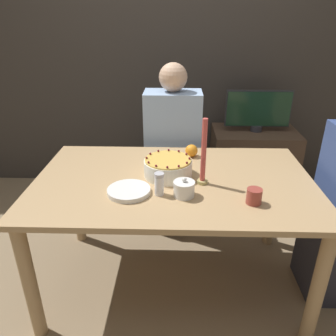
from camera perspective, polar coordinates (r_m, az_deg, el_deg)
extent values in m
plane|color=#8C7556|center=(2.20, 0.84, -18.83)|extent=(12.00, 12.00, 0.00)
cube|color=#38332D|center=(2.99, 1.50, 20.82)|extent=(8.00, 0.05, 2.60)
cube|color=tan|center=(1.78, 0.99, -2.32)|extent=(1.51, 0.93, 0.03)
cylinder|color=tan|center=(1.82, -22.96, -18.00)|extent=(0.07, 0.07, 0.69)
cylinder|color=tan|center=(1.80, 24.60, -18.74)|extent=(0.07, 0.07, 0.69)
cylinder|color=tan|center=(2.42, -15.64, -5.15)|extent=(0.07, 0.07, 0.69)
cylinder|color=tan|center=(2.41, 17.87, -5.60)|extent=(0.07, 0.07, 0.69)
cylinder|color=white|center=(1.79, 0.00, 0.00)|extent=(0.26, 0.26, 0.09)
cylinder|color=gold|center=(1.77, 0.00, 1.45)|extent=(0.25, 0.25, 0.01)
sphere|color=maroon|center=(1.77, 3.77, 1.70)|extent=(0.01, 0.01, 0.01)
sphere|color=maroon|center=(1.82, 3.22, 2.43)|extent=(0.01, 0.01, 0.01)
sphere|color=maroon|center=(1.86, 1.89, 2.96)|extent=(0.01, 0.01, 0.01)
sphere|color=maroon|center=(1.88, 0.11, 3.16)|extent=(0.01, 0.01, 0.01)
sphere|color=maroon|center=(1.86, -1.69, 3.00)|extent=(0.01, 0.01, 0.01)
sphere|color=maroon|center=(1.83, -3.10, 2.51)|extent=(0.01, 0.01, 0.01)
sphere|color=maroon|center=(1.78, -3.75, 1.79)|extent=(0.01, 0.01, 0.01)
sphere|color=maroon|center=(1.72, -3.41, 1.01)|extent=(0.01, 0.01, 0.01)
sphere|color=maroon|center=(1.68, -2.09, 0.40)|extent=(0.01, 0.01, 0.01)
sphere|color=maroon|center=(1.66, -0.12, 0.15)|extent=(0.01, 0.01, 0.01)
sphere|color=maroon|center=(1.68, 1.88, 0.35)|extent=(0.01, 0.01, 0.01)
sphere|color=maroon|center=(1.72, 3.30, 0.93)|extent=(0.01, 0.01, 0.01)
cylinder|color=white|center=(1.60, 2.80, -3.84)|extent=(0.10, 0.10, 0.07)
cylinder|color=white|center=(1.58, 2.83, -2.62)|extent=(0.11, 0.11, 0.01)
sphere|color=white|center=(1.58, 2.85, -2.04)|extent=(0.02, 0.02, 0.02)
cylinder|color=white|center=(1.60, -1.53, -3.09)|extent=(0.05, 0.05, 0.10)
cylinder|color=silver|center=(1.58, -1.56, -1.22)|extent=(0.05, 0.05, 0.02)
cylinder|color=white|center=(1.65, -6.82, -4.22)|extent=(0.22, 0.22, 0.01)
cylinder|color=white|center=(1.65, -6.83, -3.98)|extent=(0.22, 0.22, 0.01)
cylinder|color=white|center=(1.64, -6.84, -3.74)|extent=(0.22, 0.22, 0.01)
cylinder|color=tan|center=(1.74, 5.98, -2.35)|extent=(0.06, 0.06, 0.02)
cylinder|color=#CC4C47|center=(1.66, 6.25, 3.04)|extent=(0.03, 0.03, 0.34)
cylinder|color=#993D33|center=(1.59, 14.76, -4.78)|extent=(0.07, 0.07, 0.08)
sphere|color=orange|center=(2.05, 4.11, 3.04)|extent=(0.08, 0.08, 0.08)
cube|color=#2D2D38|center=(2.60, 0.76, -4.94)|extent=(0.34, 0.34, 0.45)
cube|color=#99B7E0|center=(2.38, 0.83, 6.06)|extent=(0.40, 0.24, 0.60)
sphere|color=#D8AD8C|center=(2.28, 0.90, 15.53)|extent=(0.19, 0.19, 0.19)
cube|color=#2D2D38|center=(2.23, 26.90, -13.77)|extent=(0.34, 0.34, 0.45)
cube|color=#4C3828|center=(3.05, 14.40, 0.77)|extent=(0.72, 0.46, 0.62)
cylinder|color=#2D2D33|center=(2.93, 15.10, 6.73)|extent=(0.10, 0.10, 0.05)
cube|color=#2D2D33|center=(2.89, 15.45, 9.93)|extent=(0.55, 0.02, 0.31)
cube|color=#193823|center=(2.88, 15.48, 9.89)|extent=(0.53, 0.03, 0.29)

